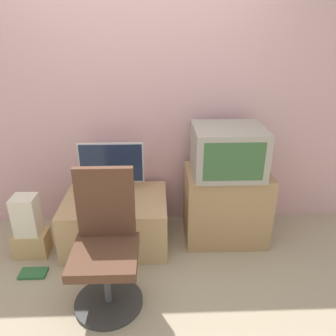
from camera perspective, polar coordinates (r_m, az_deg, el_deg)
ground_plane at (r=2.59m, az=-6.13°, el=-24.13°), size 12.00×12.00×0.00m
wall_back at (r=3.13m, az=-5.61°, el=12.24°), size 4.40×0.05×2.60m
desk at (r=3.14m, az=-8.98°, el=-9.00°), size 0.93×0.71×0.46m
side_stand at (r=3.17m, az=9.97°, el=-6.30°), size 0.76×0.53×0.69m
main_monitor at (r=3.06m, az=-9.79°, el=0.21°), size 0.60×0.21×0.48m
keyboard at (r=2.92m, az=-10.71°, el=-6.41°), size 0.30×0.11×0.01m
mouse at (r=2.90m, az=-6.93°, el=-6.14°), size 0.05×0.04×0.03m
crt_tv at (r=2.91m, az=10.34°, el=2.99°), size 0.61×0.54×0.42m
office_chair at (r=2.45m, az=-10.77°, el=-13.80°), size 0.50×0.50×1.02m
cardboard_box_lower at (r=3.26m, az=-22.59°, el=-11.96°), size 0.29×0.20×0.22m
cardboard_box_upper at (r=3.11m, az=-23.42°, el=-7.55°), size 0.20×0.19×0.36m
book at (r=3.08m, az=-22.42°, el=-16.59°), size 0.22×0.13×0.02m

